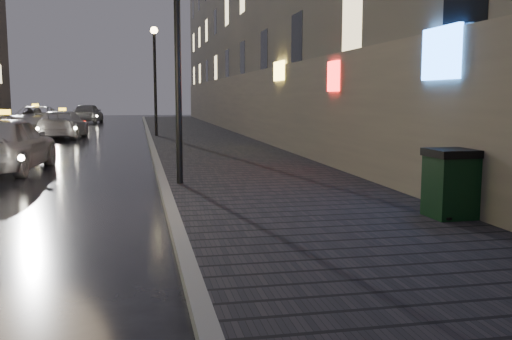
{
  "coord_description": "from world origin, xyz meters",
  "views": [
    {
      "loc": [
        0.97,
        -6.59,
        2.05
      ],
      "look_at": [
        2.87,
        2.58,
        0.85
      ],
      "focal_mm": 40.0,
      "sensor_mm": 36.0,
      "label": 1
    }
  ],
  "objects_px": {
    "taxi_mid": "(63,124)",
    "taxi_near": "(5,143)",
    "taxi_far": "(36,119)",
    "car_far": "(88,113)",
    "lamp_near": "(177,30)",
    "lamp_far": "(155,67)",
    "trash_bin": "(451,183)"
  },
  "relations": [
    {
      "from": "taxi_mid",
      "to": "taxi_near",
      "type": "bearing_deg",
      "value": 94.94
    },
    {
      "from": "taxi_far",
      "to": "car_far",
      "type": "bearing_deg",
      "value": 83.17
    },
    {
      "from": "lamp_near",
      "to": "taxi_far",
      "type": "height_order",
      "value": "lamp_near"
    },
    {
      "from": "lamp_near",
      "to": "taxi_far",
      "type": "bearing_deg",
      "value": 106.53
    },
    {
      "from": "lamp_far",
      "to": "taxi_near",
      "type": "distance_m",
      "value": 13.04
    },
    {
      "from": "taxi_far",
      "to": "trash_bin",
      "type": "bearing_deg",
      "value": -66.11
    },
    {
      "from": "lamp_far",
      "to": "lamp_near",
      "type": "bearing_deg",
      "value": -90.0
    },
    {
      "from": "lamp_far",
      "to": "taxi_mid",
      "type": "distance_m",
      "value": 5.52
    },
    {
      "from": "taxi_near",
      "to": "taxi_mid",
      "type": "relative_size",
      "value": 0.98
    },
    {
      "from": "taxi_near",
      "to": "car_far",
      "type": "height_order",
      "value": "taxi_near"
    },
    {
      "from": "lamp_far",
      "to": "trash_bin",
      "type": "xyz_separation_m",
      "value": [
        3.95,
        -20.49,
        -2.78
      ]
    },
    {
      "from": "car_far",
      "to": "lamp_far",
      "type": "bearing_deg",
      "value": 110.66
    },
    {
      "from": "lamp_near",
      "to": "taxi_near",
      "type": "height_order",
      "value": "lamp_near"
    },
    {
      "from": "trash_bin",
      "to": "lamp_far",
      "type": "bearing_deg",
      "value": 99.81
    },
    {
      "from": "taxi_near",
      "to": "trash_bin",
      "type": "bearing_deg",
      "value": 140.97
    },
    {
      "from": "trash_bin",
      "to": "taxi_near",
      "type": "xyz_separation_m",
      "value": [
        -8.41,
        8.53,
        0.08
      ]
    },
    {
      "from": "lamp_near",
      "to": "lamp_far",
      "type": "distance_m",
      "value": 16.0
    },
    {
      "from": "taxi_near",
      "to": "taxi_mid",
      "type": "distance_m",
      "value": 13.31
    },
    {
      "from": "taxi_far",
      "to": "car_far",
      "type": "height_order",
      "value": "car_far"
    },
    {
      "from": "taxi_mid",
      "to": "taxi_far",
      "type": "relative_size",
      "value": 0.86
    },
    {
      "from": "lamp_far",
      "to": "trash_bin",
      "type": "relative_size",
      "value": 4.84
    },
    {
      "from": "lamp_near",
      "to": "car_far",
      "type": "xyz_separation_m",
      "value": [
        -4.73,
        34.47,
        -2.71
      ]
    },
    {
      "from": "lamp_far",
      "to": "taxi_near",
      "type": "xyz_separation_m",
      "value": [
        -4.46,
        -11.96,
        -2.7
      ]
    },
    {
      "from": "trash_bin",
      "to": "taxi_far",
      "type": "relative_size",
      "value": 0.2
    },
    {
      "from": "lamp_near",
      "to": "taxi_far",
      "type": "distance_m",
      "value": 23.63
    },
    {
      "from": "taxi_mid",
      "to": "lamp_far",
      "type": "bearing_deg",
      "value": 167.99
    },
    {
      "from": "taxi_far",
      "to": "car_far",
      "type": "relative_size",
      "value": 1.21
    },
    {
      "from": "lamp_far",
      "to": "car_far",
      "type": "relative_size",
      "value": 1.16
    },
    {
      "from": "lamp_near",
      "to": "trash_bin",
      "type": "height_order",
      "value": "lamp_near"
    },
    {
      "from": "taxi_near",
      "to": "taxi_mid",
      "type": "height_order",
      "value": "taxi_near"
    },
    {
      "from": "lamp_near",
      "to": "trash_bin",
      "type": "relative_size",
      "value": 4.84
    },
    {
      "from": "trash_bin",
      "to": "taxi_mid",
      "type": "xyz_separation_m",
      "value": [
        -8.51,
        21.84,
        -0.02
      ]
    }
  ]
}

